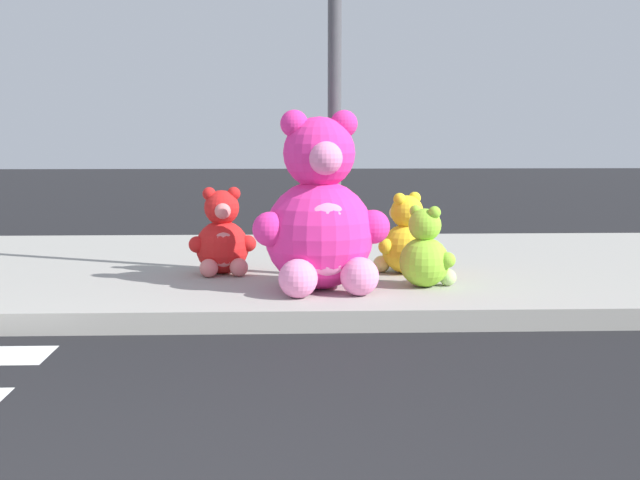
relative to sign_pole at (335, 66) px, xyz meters
name	(u,v)px	position (x,y,z in m)	size (l,w,h in m)	color
sidewalk	(219,271)	(-1.00, 0.80, -1.77)	(28.00, 4.40, 0.15)	#9E9B93
sign_pole	(335,66)	(0.00, 0.00, 0.00)	(0.56, 0.11, 3.20)	#4C4C51
plush_pink_large	(320,219)	(-0.14, -0.59, -1.16)	(1.02, 0.93, 1.34)	#F22D93
plush_lime	(426,254)	(0.67, -0.50, -1.45)	(0.45, 0.45, 0.62)	#8CD133
plush_red	(222,239)	(-0.92, 0.18, -1.41)	(0.56, 0.50, 0.72)	red
plush_yellow	(405,241)	(0.60, 0.16, -1.43)	(0.48, 0.49, 0.68)	yellow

